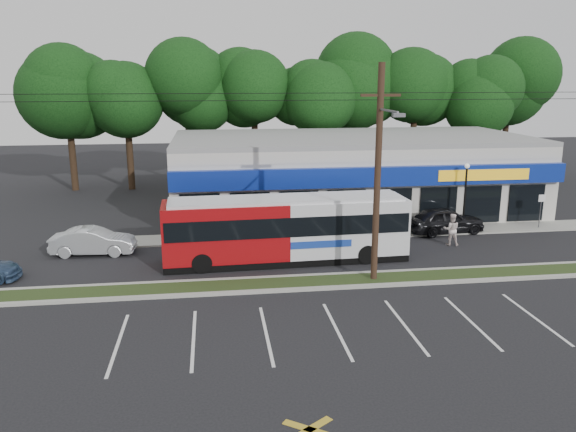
{
  "coord_description": "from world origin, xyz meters",
  "views": [
    {
      "loc": [
        -4.42,
        -23.27,
        9.38
      ],
      "look_at": [
        -0.55,
        5.0,
        2.29
      ],
      "focal_mm": 35.0,
      "sensor_mm": 36.0,
      "label": 1
    }
  ],
  "objects_px": {
    "metrobus": "(286,228)",
    "pedestrian_a": "(364,234)",
    "lamp_post": "(465,189)",
    "pedestrian_b": "(451,229)",
    "car_silver": "(93,241)",
    "utility_pole": "(375,168)",
    "sign_post": "(541,205)",
    "car_dark": "(445,220)"
  },
  "relations": [
    {
      "from": "pedestrian_a",
      "to": "pedestrian_b",
      "type": "xyz_separation_m",
      "value": [
        5.14,
        0.0,
        0.05
      ]
    },
    {
      "from": "car_dark",
      "to": "car_silver",
      "type": "xyz_separation_m",
      "value": [
        -20.61,
        -1.5,
        -0.09
      ]
    },
    {
      "from": "metrobus",
      "to": "car_dark",
      "type": "xyz_separation_m",
      "value": [
        10.39,
        4.0,
        -0.98
      ]
    },
    {
      "from": "lamp_post",
      "to": "car_silver",
      "type": "relative_size",
      "value": 0.96
    },
    {
      "from": "metrobus",
      "to": "pedestrian_a",
      "type": "relative_size",
      "value": 7.25
    },
    {
      "from": "sign_post",
      "to": "pedestrian_a",
      "type": "relative_size",
      "value": 1.27
    },
    {
      "from": "utility_pole",
      "to": "lamp_post",
      "type": "distance_m",
      "value": 11.67
    },
    {
      "from": "car_silver",
      "to": "pedestrian_a",
      "type": "distance_m",
      "value": 14.81
    },
    {
      "from": "utility_pole",
      "to": "metrobus",
      "type": "height_order",
      "value": "utility_pole"
    },
    {
      "from": "car_dark",
      "to": "pedestrian_a",
      "type": "bearing_deg",
      "value": 106.31
    },
    {
      "from": "sign_post",
      "to": "car_silver",
      "type": "height_order",
      "value": "sign_post"
    },
    {
      "from": "sign_post",
      "to": "car_silver",
      "type": "xyz_separation_m",
      "value": [
        -26.92,
        -1.57,
        -0.83
      ]
    },
    {
      "from": "pedestrian_a",
      "to": "lamp_post",
      "type": "bearing_deg",
      "value": 169.99
    },
    {
      "from": "metrobus",
      "to": "car_dark",
      "type": "height_order",
      "value": "metrobus"
    },
    {
      "from": "sign_post",
      "to": "car_dark",
      "type": "relative_size",
      "value": 0.47
    },
    {
      "from": "metrobus",
      "to": "pedestrian_a",
      "type": "xyz_separation_m",
      "value": [
        4.56,
        1.5,
        -0.92
      ]
    },
    {
      "from": "utility_pole",
      "to": "pedestrian_b",
      "type": "relative_size",
      "value": 27.04
    },
    {
      "from": "car_dark",
      "to": "car_silver",
      "type": "relative_size",
      "value": 1.08
    },
    {
      "from": "metrobus",
      "to": "car_silver",
      "type": "height_order",
      "value": "metrobus"
    },
    {
      "from": "sign_post",
      "to": "pedestrian_a",
      "type": "bearing_deg",
      "value": -168.03
    },
    {
      "from": "metrobus",
      "to": "car_silver",
      "type": "bearing_deg",
      "value": 164.28
    },
    {
      "from": "metrobus",
      "to": "car_silver",
      "type": "relative_size",
      "value": 2.87
    },
    {
      "from": "utility_pole",
      "to": "lamp_post",
      "type": "height_order",
      "value": "utility_pole"
    },
    {
      "from": "lamp_post",
      "to": "car_silver",
      "type": "distance_m",
      "value": 22.08
    },
    {
      "from": "pedestrian_a",
      "to": "pedestrian_b",
      "type": "distance_m",
      "value": 5.15
    },
    {
      "from": "lamp_post",
      "to": "metrobus",
      "type": "height_order",
      "value": "lamp_post"
    },
    {
      "from": "utility_pole",
      "to": "sign_post",
      "type": "distance_m",
      "value": 15.71
    },
    {
      "from": "sign_post",
      "to": "lamp_post",
      "type": "bearing_deg",
      "value": 177.42
    },
    {
      "from": "lamp_post",
      "to": "car_silver",
      "type": "height_order",
      "value": "lamp_post"
    },
    {
      "from": "car_dark",
      "to": "car_silver",
      "type": "bearing_deg",
      "value": 87.28
    },
    {
      "from": "car_silver",
      "to": "utility_pole",
      "type": "bearing_deg",
      "value": -110.3
    },
    {
      "from": "pedestrian_b",
      "to": "car_silver",
      "type": "bearing_deg",
      "value": 11.89
    },
    {
      "from": "car_silver",
      "to": "pedestrian_a",
      "type": "xyz_separation_m",
      "value": [
        14.78,
        -1.0,
        0.15
      ]
    },
    {
      "from": "utility_pole",
      "to": "car_dark",
      "type": "relative_size",
      "value": 10.45
    },
    {
      "from": "pedestrian_b",
      "to": "lamp_post",
      "type": "bearing_deg",
      "value": -110.78
    },
    {
      "from": "utility_pole",
      "to": "car_silver",
      "type": "relative_size",
      "value": 11.3
    },
    {
      "from": "car_dark",
      "to": "pedestrian_b",
      "type": "bearing_deg",
      "value": 157.73
    },
    {
      "from": "utility_pole",
      "to": "pedestrian_b",
      "type": "xyz_separation_m",
      "value": [
        6.17,
        5.07,
        -4.49
      ]
    },
    {
      "from": "lamp_post",
      "to": "car_dark",
      "type": "height_order",
      "value": "lamp_post"
    },
    {
      "from": "car_dark",
      "to": "metrobus",
      "type": "bearing_deg",
      "value": 104.17
    },
    {
      "from": "lamp_post",
      "to": "car_dark",
      "type": "relative_size",
      "value": 0.89
    },
    {
      "from": "car_dark",
      "to": "pedestrian_b",
      "type": "distance_m",
      "value": 2.6
    }
  ]
}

